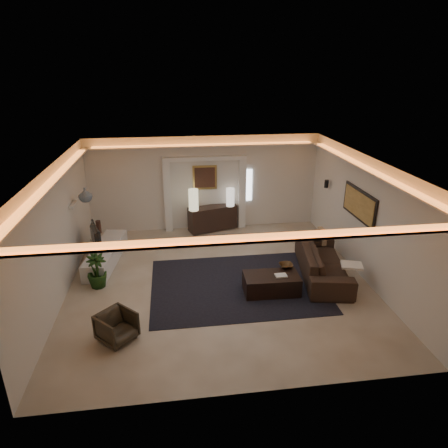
{
  "coord_description": "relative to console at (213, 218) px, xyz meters",
  "views": [
    {
      "loc": [
        -1.01,
        -8.23,
        4.83
      ],
      "look_at": [
        0.2,
        0.6,
        1.25
      ],
      "focal_mm": 31.77,
      "sensor_mm": 36.0,
      "label": 1
    }
  ],
  "objects": [
    {
      "name": "ceiling",
      "position": [
        -0.21,
        -3.25,
        2.5
      ],
      "size": [
        7.0,
        7.0,
        0.0
      ],
      "primitive_type": "plane",
      "rotation": [
        3.14,
        0.0,
        0.0
      ],
      "color": "white",
      "rests_on": "ground"
    },
    {
      "name": "console",
      "position": [
        0.0,
        0.0,
        0.0
      ],
      "size": [
        1.57,
        0.89,
        0.75
      ],
      "primitive_type": "cube",
      "rotation": [
        0.0,
        0.0,
        0.3
      ],
      "color": "black",
      "rests_on": "ground"
    },
    {
      "name": "art_panel_gold",
      "position": [
        3.24,
        -2.95,
        1.3
      ],
      "size": [
        0.02,
        1.5,
        0.62
      ],
      "primitive_type": "cube",
      "color": "tan",
      "rests_on": "wall_right"
    },
    {
      "name": "wall_right",
      "position": [
        3.29,
        -3.25,
        1.05
      ],
      "size": [
        0.0,
        7.0,
        7.0
      ],
      "primitive_type": "plane",
      "rotation": [
        1.57,
        0.0,
        -1.57
      ],
      "color": "silver",
      "rests_on": "ground"
    },
    {
      "name": "art_panel_frame",
      "position": [
        3.26,
        -2.95,
        1.3
      ],
      "size": [
        0.04,
        1.64,
        0.74
      ],
      "primitive_type": "cube",
      "color": "black",
      "rests_on": "wall_right"
    },
    {
      "name": "tv",
      "position": [
        -3.31,
        -1.77,
        0.34
      ],
      "size": [
        0.99,
        0.46,
        0.58
      ],
      "primitive_type": "imported",
      "rotation": [
        0.0,
        0.0,
        1.91
      ],
      "color": "black",
      "rests_on": "media_ledge"
    },
    {
      "name": "sofa",
      "position": [
        2.35,
        -3.25,
        -0.03
      ],
      "size": [
        2.69,
        1.42,
        0.75
      ],
      "primitive_type": "imported",
      "rotation": [
        0.0,
        0.0,
        1.4
      ],
      "color": "black",
      "rests_on": "ground"
    },
    {
      "name": "area_rug",
      "position": [
        0.19,
        -3.45,
        -0.39
      ],
      "size": [
        4.0,
        3.0,
        0.01
      ],
      "primitive_type": "cube",
      "color": "black",
      "rests_on": "ground"
    },
    {
      "name": "figurine",
      "position": [
        -3.31,
        -0.85,
        0.24
      ],
      "size": [
        0.18,
        0.18,
        0.37
      ],
      "primitive_type": "cylinder",
      "rotation": [
        0.0,
        0.0,
        0.38
      ],
      "color": "#452A20",
      "rests_on": "media_ledge"
    },
    {
      "name": "wall_niche",
      "position": [
        -3.65,
        -1.85,
        1.25
      ],
      "size": [
        0.1,
        0.55,
        0.04
      ],
      "primitive_type": "cube",
      "color": "silver",
      "rests_on": "wall_left"
    },
    {
      "name": "magazine",
      "position": [
        1.11,
        -3.92,
        0.02
      ],
      "size": [
        0.26,
        0.19,
        0.03
      ],
      "primitive_type": "cube",
      "rotation": [
        0.0,
        0.0,
        0.02
      ],
      "color": "silver",
      "rests_on": "coffee_table"
    },
    {
      "name": "throw_pillow",
      "position": [
        2.73,
        -2.15,
        0.15
      ],
      "size": [
        0.14,
        0.41,
        0.4
      ],
      "primitive_type": "cube",
      "rotation": [
        0.0,
        0.0,
        0.05
      ],
      "color": "tan",
      "rests_on": "sofa"
    },
    {
      "name": "lamp_right",
      "position": [
        0.55,
        0.0,
        0.69
      ],
      "size": [
        0.32,
        0.32,
        0.56
      ],
      "primitive_type": "cylinder",
      "rotation": [
        0.0,
        0.0,
        -0.33
      ],
      "color": "white",
      "rests_on": "console"
    },
    {
      "name": "lamp_left",
      "position": [
        -0.59,
        -0.23,
        0.69
      ],
      "size": [
        0.34,
        0.34,
        0.65
      ],
      "primitive_type": "cylinder",
      "rotation": [
        0.0,
        0.0,
        -0.18
      ],
      "color": "#FFF6BF",
      "rests_on": "console"
    },
    {
      "name": "pilaster_left",
      "position": [
        -1.36,
        0.15,
        0.7
      ],
      "size": [
        0.22,
        0.2,
        2.2
      ],
      "primitive_type": "cube",
      "color": "silver",
      "rests_on": "ground"
    },
    {
      "name": "media_ledge",
      "position": [
        -3.01,
        -1.82,
        -0.18
      ],
      "size": [
        0.89,
        2.39,
        0.44
      ],
      "primitive_type": "cube",
      "rotation": [
        0.0,
        0.0,
        -0.14
      ],
      "color": "silver",
      "rests_on": "ground"
    },
    {
      "name": "wall_back",
      "position": [
        -0.21,
        0.25,
        1.05
      ],
      "size": [
        7.0,
        0.0,
        7.0
      ],
      "primitive_type": "plane",
      "rotation": [
        1.57,
        0.0,
        0.0
      ],
      "color": "silver",
      "rests_on": "ground"
    },
    {
      "name": "coffee_table",
      "position": [
        0.91,
        -3.86,
        -0.2
      ],
      "size": [
        1.26,
        0.71,
        0.46
      ],
      "primitive_type": "cube",
      "rotation": [
        0.0,
        0.0,
        -0.03
      ],
      "color": "black",
      "rests_on": "ground"
    },
    {
      "name": "wall_front",
      "position": [
        -0.21,
        -6.75,
        1.05
      ],
      "size": [
        7.0,
        0.0,
        7.0
      ],
      "primitive_type": "plane",
      "rotation": [
        -1.57,
        0.0,
        0.0
      ],
      "color": "silver",
      "rests_on": "ground"
    },
    {
      "name": "wall_sconce",
      "position": [
        3.17,
        -1.05,
        1.28
      ],
      "size": [
        0.12,
        0.12,
        0.22
      ],
      "primitive_type": "cylinder",
      "color": "black",
      "rests_on": "wall_right"
    },
    {
      "name": "painting_frame",
      "position": [
        -0.21,
        0.22,
        1.25
      ],
      "size": [
        0.74,
        0.04,
        0.74
      ],
      "primitive_type": "cube",
      "color": "tan",
      "rests_on": "wall_back"
    },
    {
      "name": "cove_soffit",
      "position": [
        -0.21,
        -3.25,
        2.22
      ],
      "size": [
        7.0,
        7.0,
        0.04
      ],
      "primitive_type": "cube",
      "color": "silver",
      "rests_on": "ceiling"
    },
    {
      "name": "pilaster_right",
      "position": [
        0.94,
        0.15,
        0.7
      ],
      "size": [
        0.22,
        0.2,
        2.2
      ],
      "primitive_type": "cube",
      "color": "silver",
      "rests_on": "ground"
    },
    {
      "name": "ginger_jar",
      "position": [
        -3.36,
        -1.73,
        1.45
      ],
      "size": [
        0.43,
        0.43,
        0.35
      ],
      "primitive_type": "imported",
      "rotation": [
        0.0,
        0.0,
        -0.33
      ],
      "color": "#2E414F",
      "rests_on": "wall_niche"
    },
    {
      "name": "alcove_header",
      "position": [
        -0.21,
        0.15,
        1.85
      ],
      "size": [
        2.52,
        0.2,
        0.12
      ],
      "primitive_type": "cube",
      "color": "silver",
      "rests_on": "wall_back"
    },
    {
      "name": "floor",
      "position": [
        -0.21,
        -3.25,
        -0.4
      ],
      "size": [
        7.0,
        7.0,
        0.0
      ],
      "primitive_type": "plane",
      "color": "#BDB09C",
      "rests_on": "ground"
    },
    {
      "name": "plant",
      "position": [
        -3.04,
        -3.06,
        0.01
      ],
      "size": [
        0.64,
        0.64,
        0.82
      ],
      "primitive_type": "imported",
      "rotation": [
        0.0,
        0.0,
        0.65
      ],
      "color": "black",
      "rests_on": "ground"
    },
    {
      "name": "bowl",
      "position": [
        1.34,
        -3.52,
        0.05
      ],
      "size": [
        0.33,
        0.33,
        0.08
      ],
      "primitive_type": "imported",
      "rotation": [
        0.0,
        0.0,
        0.02
      ],
      "color": "#382513",
      "rests_on": "coffee_table"
    },
    {
      "name": "painting_canvas",
      "position": [
        -0.21,
        0.19,
        1.25
      ],
      "size": [
        0.62,
        0.02,
        0.62
      ],
      "primitive_type": "cube",
      "color": "#4C2D1E",
      "rests_on": "wall_back"
    },
    {
      "name": "armchair",
      "position": [
        -2.37,
        -5.12,
        -0.11
      ],
      "size": [
        0.88,
        0.88,
        0.57
      ],
      "primitive_type": "imported",
      "rotation": [
        0.0,
        0.0,
        0.78
      ],
      "color": "black",
      "rests_on": "ground"
    },
    {
      "name": "throw_blanket",
      "position": [
        2.8,
        -3.85,
        0.15
      ],
      "size": [
        0.57,
        0.51,
        0.05
      ],
      "primitive_type": "cube",
      "rotation": [
        0.0,
        0.0,
        -0.3
      ],
      "color": "white",
      "rests_on": "sofa"
    },
    {
      "name": "wall_left",
      "position": [
        -3.71,
        -3.25,
        1.05
      ],
      "size": [
        0.0,
        7.0,
        7.0
      ],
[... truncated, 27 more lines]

